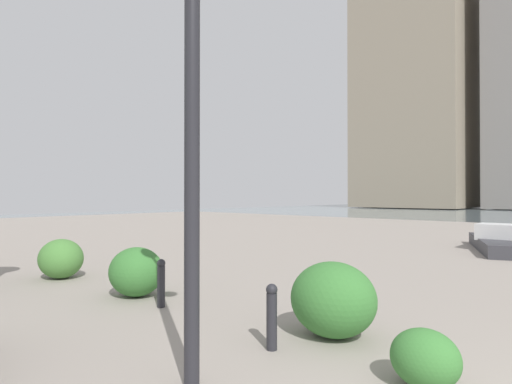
# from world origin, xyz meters

# --- Properties ---
(building_annex) EXTENTS (15.68, 15.30, 35.20)m
(building_annex) POSITION_xyz_m (24.45, -61.12, 17.60)
(building_annex) COLOR gray
(building_annex) RESTS_ON ground
(lamppost) EXTENTS (0.98, 0.28, 4.01)m
(lamppost) POSITION_xyz_m (3.34, 0.56, 2.67)
(lamppost) COLOR #232328
(lamppost) RESTS_ON ground
(bollard_near) EXTENTS (0.13, 0.13, 0.73)m
(bollard_near) POSITION_xyz_m (3.38, -0.60, 0.38)
(bollard_near) COLOR #232328
(bollard_near) RESTS_ON ground
(bollard_mid) EXTENTS (0.13, 0.13, 0.74)m
(bollard_mid) POSITION_xyz_m (5.75, -0.79, 0.39)
(bollard_mid) COLOR #232328
(bollard_mid) RESTS_ON ground
(shrub_low) EXTENTS (0.96, 0.86, 0.81)m
(shrub_low) POSITION_xyz_m (9.15, -0.67, 0.41)
(shrub_low) COLOR #477F38
(shrub_low) RESTS_ON ground
(shrub_round) EXTENTS (1.07, 0.96, 0.91)m
(shrub_round) POSITION_xyz_m (3.09, -1.42, 0.45)
(shrub_round) COLOR #387533
(shrub_round) RESTS_ON ground
(shrub_wide) EXTENTS (0.98, 0.88, 0.83)m
(shrub_wide) POSITION_xyz_m (6.64, -0.90, 0.42)
(shrub_wide) COLOR #387533
(shrub_wide) RESTS_ON ground
(shrub_tall) EXTENTS (0.61, 0.55, 0.52)m
(shrub_tall) POSITION_xyz_m (1.78, -0.83, 0.26)
(shrub_tall) COLOR #387533
(shrub_tall) RESTS_ON ground
(boat) EXTENTS (3.01, 4.59, 0.95)m
(boat) POSITION_xyz_m (3.19, -11.70, 0.21)
(boat) COLOR #333338
(boat) RESTS_ON ground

